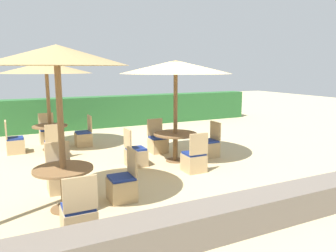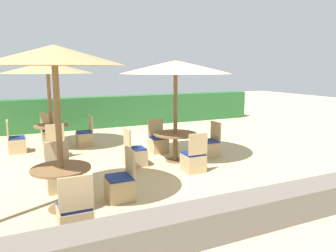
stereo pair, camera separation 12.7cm
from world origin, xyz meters
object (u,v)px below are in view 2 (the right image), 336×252
at_px(patio_chair_back_left_west, 16,144).
at_px(parasol_front_left, 54,56).
at_px(patio_chair_center_north, 158,143).
at_px(patio_chair_center_south, 194,161).
at_px(parasol_back_left, 48,68).
at_px(patio_chair_front_left_east, 120,186).
at_px(parasol_center, 176,67).
at_px(patio_chair_center_east, 209,147).
at_px(patio_chair_back_left_north, 49,134).
at_px(patio_chair_back_left_east, 85,137).
at_px(patio_chair_center_west, 135,155).
at_px(round_table_center, 175,139).
at_px(patio_chair_front_left_north, 59,177).
at_px(round_table_front_left, 61,177).
at_px(patio_chair_back_left_south, 55,148).
at_px(round_table_back_left, 52,131).
at_px(patio_chair_front_left_south, 75,217).

relative_size(patio_chair_back_left_west, parasol_front_left, 0.34).
bearing_deg(patio_chair_center_north, patio_chair_center_south, 90.81).
relative_size(parasol_back_left, patio_chair_front_left_east, 2.72).
bearing_deg(parasol_front_left, parasol_center, 30.67).
height_order(patio_chair_front_left_east, patio_chair_center_east, same).
height_order(patio_chair_back_left_north, parasol_front_left, parasol_front_left).
xyz_separation_m(patio_chair_back_left_east, patio_chair_center_west, (0.68, -2.65, 0.00)).
xyz_separation_m(patio_chair_back_left_east, round_table_center, (1.74, -2.70, 0.31)).
height_order(patio_chair_back_left_north, round_table_center, patio_chair_back_left_north).
distance_m(patio_chair_back_left_east, parasol_center, 3.84).
distance_m(parasol_front_left, patio_chair_center_west, 3.50).
relative_size(patio_chair_front_left_east, round_table_center, 0.85).
height_order(parasol_back_left, patio_chair_center_north, parasol_back_left).
relative_size(patio_chair_front_left_north, round_table_center, 0.85).
height_order(round_table_front_left, patio_chair_center_east, patio_chair_center_east).
bearing_deg(patio_chair_back_left_south, patio_chair_center_east, -23.92).
relative_size(patio_chair_back_left_north, patio_chair_center_east, 1.00).
bearing_deg(parasol_front_left, round_table_center, 30.67).
bearing_deg(patio_chair_center_north, patio_chair_front_left_north, 32.84).
bearing_deg(parasol_center, round_table_center, 33.69).
xyz_separation_m(patio_chair_back_left_north, patio_chair_back_left_west, (-0.96, -0.99, 0.00)).
height_order(round_table_back_left, parasol_center, parasol_center).
bearing_deg(patio_chair_front_left_north, patio_chair_back_left_west, -78.51).
distance_m(round_table_center, patio_chair_center_west, 1.11).
height_order(parasol_back_left, round_table_center, parasol_back_left).
distance_m(patio_chair_front_left_south, patio_chair_center_north, 4.77).
xyz_separation_m(parasol_front_left, patio_chair_front_left_north, (0.06, 0.91, -2.26)).
bearing_deg(patio_chair_front_left_east, round_table_front_left, 87.84).
xyz_separation_m(round_table_back_left, patio_chair_front_left_east, (0.70, -4.47, -0.28)).
bearing_deg(patio_chair_back_left_west, parasol_back_left, 90.18).
distance_m(patio_chair_back_left_south, patio_chair_center_south, 3.79).
height_order(parasol_back_left, patio_chair_center_east, parasol_back_left).
relative_size(parasol_back_left, patio_chair_center_west, 2.72).
bearing_deg(patio_chair_back_left_west, patio_chair_front_left_north, 11.49).
bearing_deg(patio_chair_back_left_west, patio_chair_center_west, 44.94).
relative_size(round_table_back_left, patio_chair_center_north, 1.05).
relative_size(parasol_back_left, patio_chair_center_south, 2.72).
relative_size(patio_chair_front_left_south, patio_chair_center_west, 1.00).
bearing_deg(round_table_front_left, round_table_center, 30.67).
relative_size(parasol_back_left, round_table_center, 2.31).
height_order(patio_chair_back_left_south, patio_chair_back_left_east, same).
distance_m(parasol_back_left, parasol_front_left, 4.45).
bearing_deg(parasol_front_left, patio_chair_center_south, 15.34).
bearing_deg(patio_chair_back_left_south, round_table_front_left, -94.41).
bearing_deg(patio_chair_center_east, patio_chair_front_left_south, 124.81).
bearing_deg(round_table_center, patio_chair_back_left_east, 122.87).
xyz_separation_m(patio_chair_back_left_east, patio_chair_center_north, (1.70, -1.69, 0.00)).
xyz_separation_m(patio_chair_front_left_east, patio_chair_center_east, (3.02, 1.82, 0.00)).
distance_m(patio_chair_front_left_north, patio_chair_center_east, 4.06).
relative_size(round_table_front_left, patio_chair_front_left_north, 1.05).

